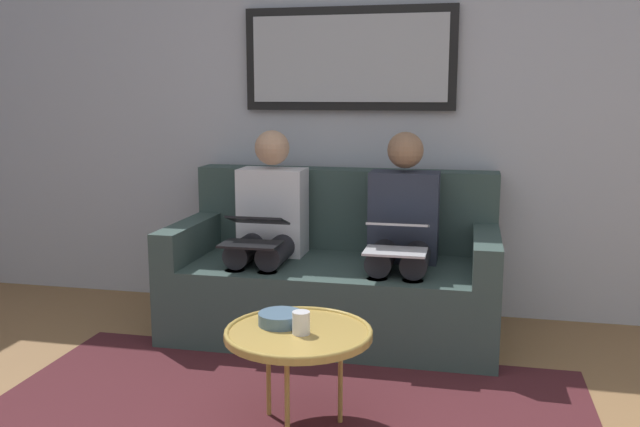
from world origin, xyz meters
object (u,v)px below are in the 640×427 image
framed_mirror (349,59)px  coffee_table (298,334)px  cup (301,323)px  person_left (402,231)px  laptop_silver (397,236)px  laptop_black (255,231)px  person_right (268,225)px  bowl (281,319)px  couch (336,276)px

framed_mirror → coffee_table: (-0.09, 1.61, -1.14)m
framed_mirror → cup: size_ratio=14.18×
person_left → laptop_silver: person_left is taller
cup → laptop_silver: (-0.27, -0.93, 0.17)m
coffee_table → laptop_black: 1.04m
framed_mirror → person_right: (0.38, 0.46, -0.94)m
bowl → laptop_black: (0.38, -0.85, 0.18)m
framed_mirror → bowl: framed_mirror is taller
person_right → cup: bearing=112.5°
framed_mirror → cup: bearing=93.8°
laptop_silver → laptop_black: bearing=-0.2°
framed_mirror → person_left: size_ratio=1.12×
bowl → person_right: 1.17m
cup → framed_mirror: bearing=-86.2°
cup → laptop_silver: 0.98m
couch → bowl: bearing=90.1°
framed_mirror → laptop_silver: size_ratio=3.72×
person_right → framed_mirror: bearing=-129.8°
framed_mirror → laptop_silver: 1.22m
cup → laptop_black: bearing=-62.4°
person_left → laptop_black: 0.80m
coffee_table → cup: cup is taller
framed_mirror → coffee_table: 1.97m
bowl → cup: bearing=140.1°
bowl → laptop_black: 0.95m
framed_mirror → bowl: bearing=90.1°
framed_mirror → person_left: bearing=129.8°
coffee_table → cup: 0.07m
person_left → laptop_silver: (0.00, 0.25, 0.02)m
bowl → framed_mirror: bearing=-89.9°
person_left → person_right: 0.76m
framed_mirror → laptop_silver: (-0.38, 0.70, -0.92)m
bowl → person_left: person_left is taller
bowl → laptop_black: size_ratio=0.55×
laptop_black → bowl: bearing=114.4°
cup → laptop_silver: laptop_silver is taller
laptop_silver → person_right: bearing=-18.0°
cup → person_right: (0.49, -1.18, 0.15)m
bowl → laptop_silver: laptop_silver is taller
cup → bowl: 0.14m
person_left → laptop_black: person_left is taller
laptop_black → framed_mirror: bearing=-118.5°
couch → bowl: (-0.00, 1.16, 0.13)m
laptop_silver → laptop_black: (0.76, -0.00, -0.00)m
coffee_table → bowl: bowl is taller
couch → coffee_table: bearing=94.2°
coffee_table → person_left: size_ratio=0.52×
laptop_silver → person_left: bearing=-90.0°
framed_mirror → coffee_table: size_ratio=2.16×
bowl → person_right: person_right is taller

